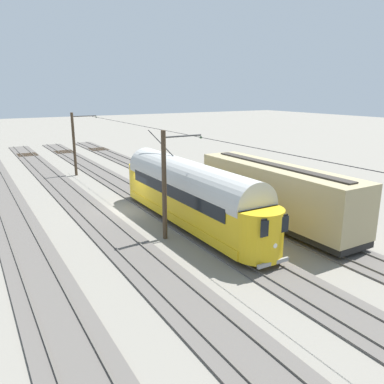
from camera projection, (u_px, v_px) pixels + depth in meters
ground_plane at (126, 210)px, 28.87m from camera, size 220.00×220.00×0.00m
track_streetcar_siding at (208, 195)px, 32.80m from camera, size 2.80×80.00×0.18m
track_adjacent_siding at (154, 204)px, 30.34m from camera, size 2.80×80.00×0.18m
track_third_siding at (92, 214)px, 27.89m from camera, size 2.80×80.00×0.18m
track_outer_siding at (16, 226)px, 25.43m from camera, size 2.80×80.00×0.18m
vintage_streetcar at (189, 192)px, 25.28m from camera, size 2.65×16.60×5.59m
coach_adjacent at (275, 192)px, 25.49m from camera, size 2.96×13.03×3.85m
catenary_pole_foreground at (75, 143)px, 39.97m from camera, size 2.72×0.28×6.51m
catenary_pole_mid_near at (165, 184)px, 22.60m from camera, size 2.72×0.28×6.51m
overhead_wire_run at (194, 136)px, 23.70m from camera, size 2.51×45.69×0.18m
switch_stand at (167, 165)px, 42.83m from camera, size 0.50×0.30×1.24m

